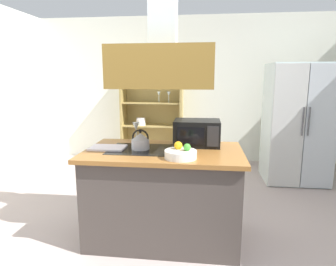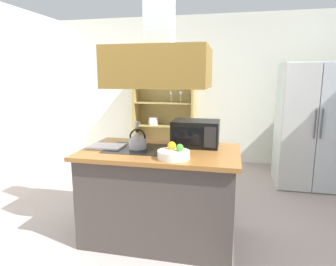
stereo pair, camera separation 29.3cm
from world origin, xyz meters
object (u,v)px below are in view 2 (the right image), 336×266
at_px(kettle, 138,140).
at_px(cutting_board, 106,146).
at_px(dish_cabinet, 165,122).
at_px(fruit_bowl, 174,154).
at_px(refrigerator, 310,126).
at_px(microwave, 196,133).
at_px(wine_glass_on_counter, 137,127).

distance_m(kettle, cutting_board, 0.33).
relative_size(dish_cabinet, kettle, 8.83).
xyz_separation_m(dish_cabinet, fruit_bowl, (0.77, -3.00, 0.19)).
height_order(refrigerator, dish_cabinet, refrigerator).
bearing_deg(microwave, refrigerator, 48.21).
xyz_separation_m(dish_cabinet, cutting_board, (0.04, -2.75, 0.15)).
bearing_deg(wine_glass_on_counter, dish_cabinet, 95.72).
height_order(dish_cabinet, cutting_board, dish_cabinet).
xyz_separation_m(refrigerator, fruit_bowl, (-1.60, -2.15, 0.05)).
height_order(refrigerator, cutting_board, refrigerator).
bearing_deg(refrigerator, fruit_bowl, -126.54).
xyz_separation_m(microwave, wine_glass_on_counter, (-0.66, 0.13, 0.02)).
xyz_separation_m(kettle, cutting_board, (-0.32, -0.01, -0.07)).
bearing_deg(dish_cabinet, kettle, -82.42).
distance_m(kettle, microwave, 0.59).
bearing_deg(fruit_bowl, refrigerator, 53.46).
relative_size(refrigerator, fruit_bowl, 6.44).
height_order(dish_cabinet, wine_glass_on_counter, dish_cabinet).
bearing_deg(dish_cabinet, cutting_board, -89.17).
xyz_separation_m(cutting_board, fruit_bowl, (0.74, -0.26, 0.03)).
distance_m(refrigerator, cutting_board, 3.00).
relative_size(kettle, fruit_bowl, 0.70).
bearing_deg(dish_cabinet, fruit_bowl, -75.54).
xyz_separation_m(refrigerator, wine_glass_on_counter, (-2.13, -1.52, 0.16)).
bearing_deg(dish_cabinet, wine_glass_on_counter, -84.28).
relative_size(dish_cabinet, microwave, 3.74).
xyz_separation_m(cutting_board, microwave, (0.86, 0.25, 0.12)).
bearing_deg(wine_glass_on_counter, kettle, -70.97).
bearing_deg(cutting_board, dish_cabinet, 90.83).
distance_m(dish_cabinet, microwave, 2.67).
relative_size(refrigerator, dish_cabinet, 1.04).
relative_size(microwave, wine_glass_on_counter, 2.23).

